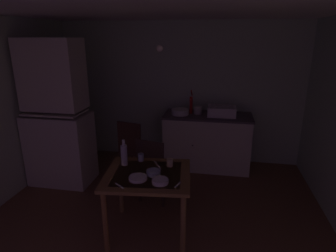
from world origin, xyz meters
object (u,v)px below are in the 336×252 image
hand_pump (191,103)px  mixing_bowl_counter (180,112)px  sink_basin (222,111)px  dining_table (148,182)px  teacup_cream (170,162)px  chair_by_counter (134,148)px  chair_far_side (154,167)px  serving_bowl_wide (154,172)px  hutch_cabinet (57,119)px  glass_bottle (124,155)px

hand_pump → mixing_bowl_counter: (-0.16, -0.10, -0.13)m
sink_basin → mixing_bowl_counter: bearing=-175.7°
dining_table → teacup_cream: (0.20, 0.22, 0.15)m
sink_basin → chair_by_counter: bearing=-154.0°
chair_far_side → serving_bowl_wide: bearing=-77.2°
hutch_cabinet → serving_bowl_wide: bearing=-29.8°
chair_by_counter → dining_table: bearing=-66.1°
teacup_cream → chair_far_side: bearing=124.3°
hand_pump → chair_far_side: bearing=-105.8°
chair_by_counter → sink_basin: bearing=26.0°
chair_by_counter → teacup_cream: (0.73, -0.96, 0.27)m
chair_far_side → teacup_cream: chair_far_side is taller
teacup_cream → hand_pump: bearing=87.7°
hand_pump → glass_bottle: bearing=-108.9°
glass_bottle → mixing_bowl_counter: bearing=75.5°
hutch_cabinet → teacup_cream: (1.77, -0.70, -0.22)m
teacup_cream → glass_bottle: glass_bottle is taller
glass_bottle → chair_far_side: bearing=63.8°
hand_pump → glass_bottle: hand_pump is taller
dining_table → serving_bowl_wide: bearing=-12.6°
dining_table → serving_bowl_wide: size_ratio=6.57×
chair_far_side → chair_by_counter: (-0.45, 0.55, 0.01)m
chair_far_side → glass_bottle: bearing=-116.2°
glass_bottle → chair_by_counter: bearing=101.7°
sink_basin → chair_far_side: size_ratio=0.49×
sink_basin → hutch_cabinet: bearing=-159.1°
dining_table → glass_bottle: glass_bottle is taller
hand_pump → mixing_bowl_counter: 0.23m
chair_by_counter → teacup_cream: bearing=-52.9°
hand_pump → chair_by_counter: hand_pump is taller
hutch_cabinet → sink_basin: hutch_cabinet is taller
hutch_cabinet → dining_table: 1.86m
hand_pump → dining_table: 1.94m
hutch_cabinet → dining_table: bearing=-30.5°
hutch_cabinet → chair_far_side: hutch_cabinet is taller
sink_basin → teacup_cream: bearing=-109.5°
hutch_cabinet → chair_far_side: (1.49, -0.29, -0.50)m
mixing_bowl_counter → chair_by_counter: (-0.63, -0.58, -0.45)m
sink_basin → serving_bowl_wide: 1.98m
hutch_cabinet → dining_table: hutch_cabinet is taller
sink_basin → chair_by_counter: sink_basin is taller
serving_bowl_wide → teacup_cream: 0.27m
dining_table → chair_by_counter: bearing=113.9°
serving_bowl_wide → hutch_cabinet: bearing=150.2°
sink_basin → serving_bowl_wide: size_ratio=2.93×
dining_table → hand_pump: bearing=81.8°
hutch_cabinet → teacup_cream: size_ratio=24.97×
sink_basin → mixing_bowl_counter: sink_basin is taller
serving_bowl_wide → teacup_cream: bearing=60.5°
chair_by_counter → glass_bottle: bearing=-78.3°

